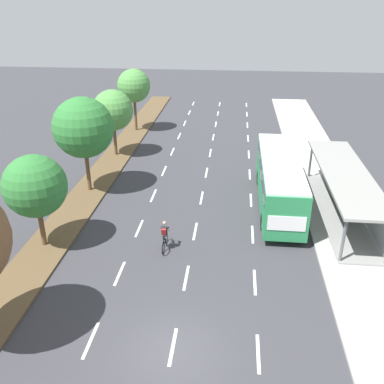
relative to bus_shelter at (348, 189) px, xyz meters
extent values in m
plane|color=#38383D|center=(-9.53, -12.89, -1.87)|extent=(140.00, 140.00, 0.00)
cube|color=brown|center=(-17.83, 7.11, -1.81)|extent=(2.60, 52.00, 0.12)
cube|color=#ADAAA3|center=(-0.28, 7.11, -1.79)|extent=(4.50, 52.00, 0.15)
cube|color=white|center=(-13.03, -12.62, -1.86)|extent=(0.14, 2.10, 0.01)
cube|color=white|center=(-13.03, -7.89, -1.86)|extent=(0.14, 2.10, 0.01)
cube|color=white|center=(-13.03, -3.17, -1.86)|extent=(0.14, 2.10, 0.01)
cube|color=white|center=(-13.03, 1.56, -1.86)|extent=(0.14, 2.10, 0.01)
cube|color=white|center=(-13.03, 6.28, -1.86)|extent=(0.14, 2.10, 0.01)
cube|color=white|center=(-13.03, 11.01, -1.86)|extent=(0.14, 2.10, 0.01)
cube|color=white|center=(-13.03, 15.73, -1.86)|extent=(0.14, 2.10, 0.01)
cube|color=white|center=(-13.03, 20.46, -1.86)|extent=(0.14, 2.10, 0.01)
cube|color=white|center=(-13.03, 25.18, -1.86)|extent=(0.14, 2.10, 0.01)
cube|color=white|center=(-13.03, 29.91, -1.86)|extent=(0.14, 2.10, 0.01)
cube|color=white|center=(-9.53, -12.62, -1.86)|extent=(0.14, 2.10, 0.01)
cube|color=white|center=(-9.53, -7.89, -1.86)|extent=(0.14, 2.10, 0.01)
cube|color=white|center=(-9.53, -3.17, -1.86)|extent=(0.14, 2.10, 0.01)
cube|color=white|center=(-9.53, 1.56, -1.86)|extent=(0.14, 2.10, 0.01)
cube|color=white|center=(-9.53, 6.28, -1.86)|extent=(0.14, 2.10, 0.01)
cube|color=white|center=(-9.53, 11.01, -1.86)|extent=(0.14, 2.10, 0.01)
cube|color=white|center=(-9.53, 15.73, -1.86)|extent=(0.14, 2.10, 0.01)
cube|color=white|center=(-9.53, 20.46, -1.86)|extent=(0.14, 2.10, 0.01)
cube|color=white|center=(-9.53, 25.18, -1.86)|extent=(0.14, 2.10, 0.01)
cube|color=white|center=(-9.53, 29.91, -1.86)|extent=(0.14, 2.10, 0.01)
cube|color=white|center=(-6.03, -12.62, -1.86)|extent=(0.14, 2.10, 0.01)
cube|color=white|center=(-6.03, -7.89, -1.86)|extent=(0.14, 2.10, 0.01)
cube|color=white|center=(-6.03, -3.17, -1.86)|extent=(0.14, 2.10, 0.01)
cube|color=white|center=(-6.03, 1.56, -1.86)|extent=(0.14, 2.10, 0.01)
cube|color=white|center=(-6.03, 6.28, -1.86)|extent=(0.14, 2.10, 0.01)
cube|color=white|center=(-6.03, 11.01, -1.86)|extent=(0.14, 2.10, 0.01)
cube|color=white|center=(-6.03, 15.73, -1.86)|extent=(0.14, 2.10, 0.01)
cube|color=white|center=(-6.03, 20.46, -1.86)|extent=(0.14, 2.10, 0.01)
cube|color=white|center=(-6.03, 25.18, -1.86)|extent=(0.14, 2.10, 0.01)
cube|color=white|center=(-6.03, 29.91, -1.86)|extent=(0.14, 2.10, 0.01)
cube|color=gray|center=(-0.28, 0.00, -1.67)|extent=(2.60, 12.18, 0.10)
cylinder|color=#56565B|center=(-1.46, -5.84, -0.32)|extent=(0.16, 0.16, 2.60)
cylinder|color=#56565B|center=(-1.46, 5.84, -0.32)|extent=(0.16, 0.16, 2.60)
cylinder|color=#56565B|center=(0.90, 5.84, -0.32)|extent=(0.16, 0.16, 2.60)
cube|color=gray|center=(0.96, 0.00, -0.32)|extent=(0.10, 11.57, 2.34)
cube|color=gray|center=(-0.28, 0.00, 1.06)|extent=(2.90, 12.58, 0.16)
cube|color=#28844C|center=(-4.28, 1.01, -0.02)|extent=(2.50, 11.20, 2.80)
cube|color=#2D3D4C|center=(-4.28, 1.01, 0.83)|extent=(2.54, 10.30, 0.90)
cube|color=silver|center=(-4.28, 1.01, 1.44)|extent=(2.45, 10.98, 0.12)
cube|color=#2D3D4C|center=(-4.28, 6.63, 0.33)|extent=(2.25, 0.06, 1.54)
cube|color=white|center=(-4.28, -4.61, -0.22)|extent=(2.12, 0.04, 0.90)
cylinder|color=black|center=(-5.38, 4.48, -1.37)|extent=(0.30, 1.00, 1.00)
cylinder|color=black|center=(-3.18, 4.48, -1.37)|extent=(0.30, 1.00, 1.00)
cylinder|color=black|center=(-5.38, -2.46, -1.37)|extent=(0.30, 1.00, 1.00)
cylinder|color=black|center=(-3.18, -2.46, -1.37)|extent=(0.30, 1.00, 1.00)
torus|color=black|center=(-11.07, -4.71, -1.51)|extent=(0.06, 0.72, 0.72)
torus|color=black|center=(-11.07, -5.81, -1.51)|extent=(0.06, 0.72, 0.72)
cylinder|color=black|center=(-11.07, -5.26, -1.23)|extent=(0.05, 0.94, 0.05)
cylinder|color=black|center=(-11.07, -5.36, -1.41)|extent=(0.05, 0.57, 0.42)
cylinder|color=black|center=(-11.07, -5.46, -1.21)|extent=(0.04, 0.04, 0.40)
cube|color=black|center=(-11.07, -5.46, -1.01)|extent=(0.12, 0.24, 0.06)
cylinder|color=black|center=(-11.07, -4.76, -0.96)|extent=(0.46, 0.04, 0.04)
cube|color=black|center=(-11.07, -5.28, -0.68)|extent=(0.30, 0.36, 0.59)
cube|color=#A82323|center=(-11.07, -5.44, -0.66)|extent=(0.26, 0.26, 0.42)
sphere|color=tan|center=(-11.07, -5.16, -0.26)|extent=(0.20, 0.20, 0.20)
cylinder|color=#4C4C56|center=(-11.19, -5.31, -1.08)|extent=(0.12, 0.42, 0.25)
cylinder|color=#4C4C56|center=(-11.19, -5.14, -1.34)|extent=(0.10, 0.17, 0.41)
cylinder|color=#4C4C56|center=(-10.95, -5.31, -1.08)|extent=(0.12, 0.42, 0.25)
cylinder|color=#4C4C56|center=(-10.95, -5.14, -1.34)|extent=(0.10, 0.17, 0.41)
cylinder|color=black|center=(-11.24, -5.06, -0.63)|extent=(0.09, 0.47, 0.28)
cylinder|color=black|center=(-10.90, -5.06, -0.63)|extent=(0.09, 0.47, 0.28)
cylinder|color=brown|center=(-18.01, -5.71, -0.56)|extent=(0.28, 0.28, 2.37)
sphere|color=#2D7533|center=(-18.01, -5.71, 1.93)|extent=(3.47, 3.47, 3.47)
cylinder|color=brown|center=(-17.83, 1.88, -0.19)|extent=(0.28, 0.28, 3.11)
sphere|color=#2D7533|center=(-17.83, 1.88, 2.96)|extent=(4.25, 4.25, 4.25)
cylinder|color=brown|center=(-17.91, 9.47, -0.40)|extent=(0.28, 0.28, 2.70)
sphere|color=#4C8E42|center=(-17.91, 9.47, 2.26)|extent=(3.50, 3.50, 3.50)
cylinder|color=brown|center=(-17.79, 17.06, -0.07)|extent=(0.28, 0.28, 3.36)
sphere|color=#4C8E42|center=(-17.79, 17.06, 2.87)|extent=(3.35, 3.35, 3.35)
camera|label=1|loc=(-7.37, -25.64, 11.39)|focal=39.76mm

